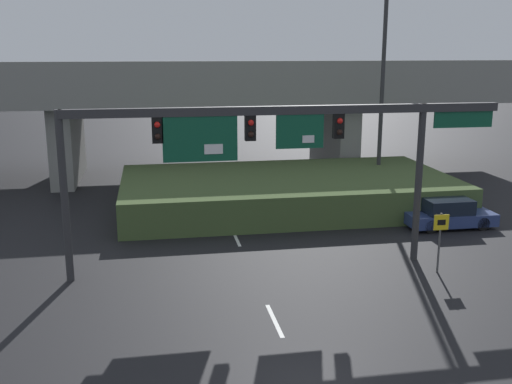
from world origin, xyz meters
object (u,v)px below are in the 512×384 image
Objects in this scene: speed_limit_sign at (440,234)px; parked_sedan_near_right at (448,214)px; signal_gantry at (273,138)px; highway_light_pole_near at (384,45)px.

parked_sedan_near_right is at bearing 59.59° from speed_limit_sign.
signal_gantry is 1.02× the size of highway_light_pole_near.
signal_gantry is 7.38m from speed_limit_sign.
parked_sedan_near_right is at bearing 23.04° from signal_gantry.
highway_light_pole_near reaches higher than speed_limit_sign.
speed_limit_sign is 0.56× the size of parked_sedan_near_right.
highway_light_pole_near is at bearing 95.56° from parked_sedan_near_right.
highway_light_pole_near reaches higher than parked_sedan_near_right.
speed_limit_sign is at bearing -101.28° from highway_light_pole_near.
signal_gantry reaches higher than parked_sedan_near_right.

